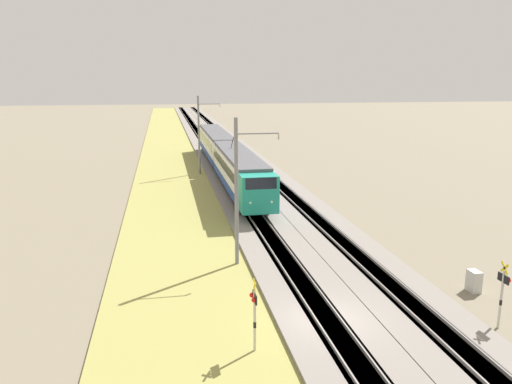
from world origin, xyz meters
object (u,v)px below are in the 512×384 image
(crossing_signal_far, at_px, (503,289))
(catenary_mast_mid, at_px, (199,135))
(passenger_train, at_px, (226,155))
(crossing_signal_near, at_px, (254,309))
(catenary_mast_near, at_px, (237,191))
(equipment_cabinet, at_px, (474,281))

(crossing_signal_far, distance_m, catenary_mast_mid, 39.53)
(passenger_train, height_order, crossing_signal_near, passenger_train)
(catenary_mast_near, bearing_deg, equipment_cabinet, -117.23)
(crossing_signal_far, height_order, catenary_mast_near, catenary_mast_near)
(passenger_train, height_order, equipment_cabinet, passenger_train)
(crossing_signal_near, relative_size, catenary_mast_mid, 0.35)
(passenger_train, height_order, crossing_signal_far, passenger_train)
(catenary_mast_near, bearing_deg, crossing_signal_far, -133.15)
(catenary_mast_mid, xyz_separation_m, equipment_cabinet, (-34.51, -11.23, -3.98))
(catenary_mast_near, distance_m, equipment_cabinet, 13.20)
(crossing_signal_far, relative_size, catenary_mast_mid, 0.34)
(passenger_train, xyz_separation_m, catenary_mast_near, (-27.50, 2.74, 2.02))
(catenary_mast_near, bearing_deg, passenger_train, -5.69)
(crossing_signal_near, distance_m, catenary_mast_near, 9.87)
(crossing_signal_near, height_order, catenary_mast_near, catenary_mast_near)
(passenger_train, bearing_deg, crossing_signal_near, -5.43)
(crossing_signal_near, height_order, catenary_mast_mid, catenary_mast_mid)
(crossing_signal_far, height_order, equipment_cabinet, crossing_signal_far)
(passenger_train, distance_m, crossing_signal_far, 37.63)
(catenary_mast_near, distance_m, catenary_mast_mid, 28.73)
(crossing_signal_far, bearing_deg, equipment_cabinet, 71.82)
(crossing_signal_near, xyz_separation_m, catenary_mast_mid, (38.24, -0.78, 2.66))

